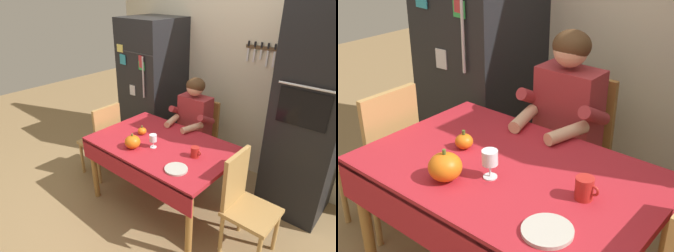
% 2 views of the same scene
% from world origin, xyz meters
% --- Properties ---
extents(back_wall_assembly, '(3.70, 0.13, 2.60)m').
position_xyz_m(back_wall_assembly, '(0.05, 1.35, 1.30)').
color(back_wall_assembly, beige).
rests_on(back_wall_assembly, ground).
extents(refrigerator, '(0.68, 0.71, 1.80)m').
position_xyz_m(refrigerator, '(-0.95, 0.96, 0.90)').
color(refrigerator, black).
rests_on(refrigerator, ground).
extents(dining_table, '(1.40, 0.90, 0.74)m').
position_xyz_m(dining_table, '(0.00, 0.08, 0.66)').
color(dining_table, '#9E6B33').
rests_on(dining_table, ground).
extents(chair_behind_person, '(0.40, 0.40, 0.93)m').
position_xyz_m(chair_behind_person, '(-0.09, 0.87, 0.51)').
color(chair_behind_person, '#9E6B33').
rests_on(chair_behind_person, ground).
extents(seated_person, '(0.47, 0.55, 1.25)m').
position_xyz_m(seated_person, '(-0.09, 0.68, 0.74)').
color(seated_person, '#38384C').
rests_on(seated_person, ground).
extents(chair_left_side, '(0.40, 0.40, 0.93)m').
position_xyz_m(chair_left_side, '(-0.90, 0.05, 0.51)').
color(chair_left_side, tan).
rests_on(chair_left_side, ground).
extents(coffee_mug, '(0.11, 0.08, 0.10)m').
position_xyz_m(coffee_mug, '(0.39, 0.11, 0.79)').
color(coffee_mug, '#B2231E').
rests_on(coffee_mug, dining_table).
extents(wine_glass, '(0.07, 0.07, 0.13)m').
position_xyz_m(wine_glass, '(-0.01, -0.02, 0.83)').
color(wine_glass, white).
rests_on(wine_glass, dining_table).
extents(pumpkin_large, '(0.09, 0.09, 0.10)m').
position_xyz_m(pumpkin_large, '(-0.29, 0.10, 0.78)').
color(pumpkin_large, orange).
rests_on(pumpkin_large, dining_table).
extents(pumpkin_medium, '(0.15, 0.15, 0.15)m').
position_xyz_m(pumpkin_medium, '(-0.15, -0.15, 0.80)').
color(pumpkin_medium, orange).
rests_on(pumpkin_medium, dining_table).
extents(serving_tray, '(0.20, 0.20, 0.02)m').
position_xyz_m(serving_tray, '(0.40, -0.17, 0.75)').
color(serving_tray, '#B7B2A8').
rests_on(serving_tray, dining_table).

